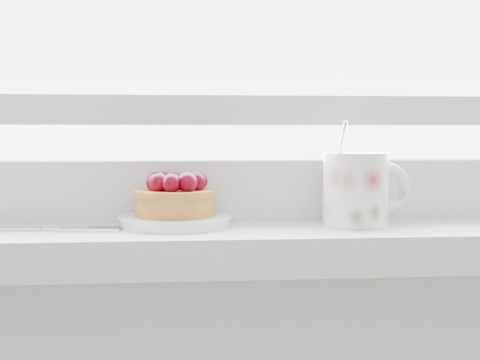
{
  "coord_description": "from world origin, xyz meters",
  "views": [
    {
      "loc": [
        -0.07,
        1.16,
        1.04
      ],
      "look_at": [
        0.0,
        1.88,
        0.99
      ],
      "focal_mm": 50.0,
      "sensor_mm": 36.0,
      "label": 1
    }
  ],
  "objects": [
    {
      "name": "saucer",
      "position": [
        -0.07,
        1.9,
        0.95
      ],
      "size": [
        0.12,
        0.12,
        0.01
      ],
      "primitive_type": "cylinder",
      "color": "silver",
      "rests_on": "windowsill"
    },
    {
      "name": "floral_mug",
      "position": [
        0.13,
        1.88,
        0.98
      ],
      "size": [
        0.11,
        0.09,
        0.12
      ],
      "color": "silver",
      "rests_on": "windowsill"
    },
    {
      "name": "fork",
      "position": [
        -0.23,
        1.88,
        0.94
      ],
      "size": [
        0.2,
        0.04,
        0.0
      ],
      "color": "silver",
      "rests_on": "windowsill"
    },
    {
      "name": "raspberry_tart",
      "position": [
        -0.07,
        1.9,
        0.97
      ],
      "size": [
        0.09,
        0.09,
        0.05
      ],
      "color": "#975B20",
      "rests_on": "saucer"
    }
  ]
}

